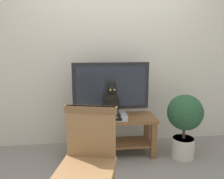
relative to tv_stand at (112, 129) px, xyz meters
name	(u,v)px	position (x,y,z in m)	size (l,w,h in m)	color
back_wall	(111,46)	(0.04, 0.49, 1.04)	(7.00, 0.12, 2.80)	beige
tv_stand	(112,129)	(0.00, 0.00, 0.00)	(1.13, 0.43, 0.52)	brown
tv	(111,88)	(0.00, 0.07, 0.53)	(0.98, 0.20, 0.69)	black
media_box	(112,116)	(-0.01, -0.09, 0.19)	(0.37, 0.25, 0.07)	#ADADB2
cat	(112,102)	(-0.01, -0.10, 0.39)	(0.21, 0.30, 0.43)	black
wooden_chair	(88,157)	(-0.32, -1.12, 0.20)	(0.53, 0.53, 0.95)	olive
book_stack	(82,114)	(-0.37, 0.04, 0.20)	(0.24, 0.18, 0.09)	#33477A
potted_plant	(185,120)	(0.90, -0.18, 0.14)	(0.45, 0.45, 0.82)	beige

